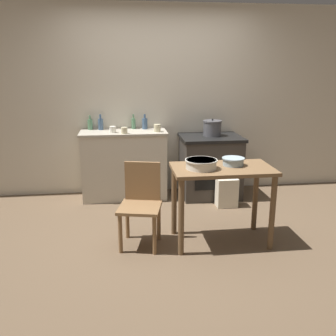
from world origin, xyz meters
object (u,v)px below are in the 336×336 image
object	(u,v)px
stove	(210,166)
mixing_bowl_small	(233,161)
flour_sack	(227,192)
bottle_far_left	(90,124)
bottle_center_left	(101,124)
cup_mid_right	(113,129)
chair	(141,202)
stock_pot	(212,128)
cup_center_right	(157,128)
mixing_bowl_large	(201,164)
bottle_left	(134,123)
cup_center	(124,130)
bottle_mid_left	(145,123)
work_table	(222,181)

from	to	relation	value
stove	mixing_bowl_small	size ratio (longest dim) A/B	3.70
flour_sack	bottle_far_left	bearing A→B (deg)	157.65
bottle_center_left	cup_mid_right	distance (m)	0.30
flour_sack	mixing_bowl_small	distance (m)	1.13
chair	stock_pot	distance (m)	1.79
cup_center_right	mixing_bowl_small	bearing A→B (deg)	-64.65
mixing_bowl_large	bottle_center_left	distance (m)	1.96
chair	bottle_left	xyz separation A→B (m)	(0.00, 1.60, 0.55)
chair	mixing_bowl_small	bearing A→B (deg)	12.44
chair	cup_mid_right	bearing A→B (deg)	114.88
bottle_center_left	cup_center	distance (m)	0.46
cup_center	bottle_far_left	bearing A→B (deg)	141.22
mixing_bowl_large	cup_center_right	world-z (taller)	cup_center_right
cup_center	cup_mid_right	xyz separation A→B (m)	(-0.15, 0.09, 0.00)
bottle_far_left	bottle_mid_left	size ratio (longest dim) A/B	0.95
bottle_left	cup_center	world-z (taller)	bottle_left
bottle_far_left	cup_mid_right	xyz separation A→B (m)	(0.30, -0.28, -0.03)
work_table	bottle_center_left	xyz separation A→B (m)	(-1.24, 1.64, 0.35)
bottle_center_left	chair	bearing A→B (deg)	-74.30
mixing_bowl_large	cup_center	distance (m)	1.51
stove	flour_sack	bearing A→B (deg)	-75.63
mixing_bowl_large	bottle_center_left	size ratio (longest dim) A/B	1.52
bottle_center_left	cup_center_right	world-z (taller)	bottle_center_left
flour_sack	bottle_mid_left	size ratio (longest dim) A/B	1.85
mixing_bowl_small	cup_mid_right	distance (m)	1.80
mixing_bowl_small	cup_mid_right	world-z (taller)	cup_mid_right
work_table	cup_center	world-z (taller)	cup_center
stock_pot	cup_center_right	size ratio (longest dim) A/B	2.60
chair	stock_pot	xyz separation A→B (m)	(1.05, 1.37, 0.50)
cup_center	stock_pot	bearing A→B (deg)	6.29
stove	flour_sack	distance (m)	0.52
mixing_bowl_large	bottle_left	xyz separation A→B (m)	(-0.58, 1.69, 0.15)
bottle_left	bottle_center_left	bearing A→B (deg)	-176.61
bottle_mid_left	cup_mid_right	bearing A→B (deg)	-151.60
bottle_far_left	cup_mid_right	world-z (taller)	bottle_far_left
bottle_center_left	cup_center_right	size ratio (longest dim) A/B	2.12
stove	mixing_bowl_small	bearing A→B (deg)	-94.26
work_table	bottle_left	bearing A→B (deg)	115.76
bottle_far_left	bottle_left	size ratio (longest dim) A/B	0.97
flour_sack	mixing_bowl_large	size ratio (longest dim) A/B	1.18
mixing_bowl_large	mixing_bowl_small	xyz separation A→B (m)	(0.34, 0.08, -0.01)
bottle_center_left	cup_center	world-z (taller)	bottle_center_left
cup_center	bottle_mid_left	bearing A→B (deg)	48.42
cup_mid_right	work_table	bearing A→B (deg)	-52.10
bottle_center_left	bottle_left	bearing A→B (deg)	3.39
cup_center	cup_mid_right	distance (m)	0.17
chair	stock_pot	world-z (taller)	stock_pot
mixing_bowl_large	bottle_center_left	world-z (taller)	bottle_center_left
work_table	bottle_center_left	size ratio (longest dim) A/B	4.79
work_table	bottle_left	size ratio (longest dim) A/B	5.01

